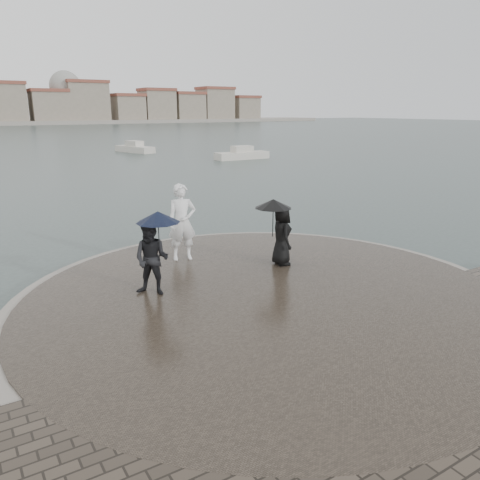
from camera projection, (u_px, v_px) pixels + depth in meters
ground at (375, 373)px, 8.74m from camera, size 400.00×400.00×0.00m
kerb_ring at (268, 302)px, 11.56m from camera, size 12.50×12.50×0.32m
quay_tip at (268, 301)px, 11.56m from camera, size 11.90×11.90×0.36m
statue at (182, 222)px, 13.95m from camera, size 0.96×0.76×2.30m
visitor_left at (153, 249)px, 11.31m from camera, size 1.34×1.19×2.04m
visitor_right at (279, 227)px, 13.48m from camera, size 1.17×1.13×1.95m
boats at (101, 157)px, 44.54m from camera, size 35.57×16.58×1.50m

